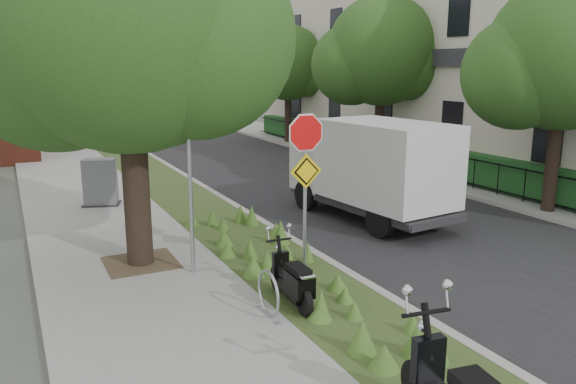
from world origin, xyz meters
name	(u,v)px	position (x,y,z in m)	size (l,w,h in m)	color
ground	(383,281)	(0.00, 0.00, 0.00)	(120.00, 120.00, 0.00)	#4C5147
sidewalk_near	(83,195)	(-4.25, 10.00, 0.06)	(3.50, 60.00, 0.12)	gray
verge	(169,187)	(-1.50, 10.00, 0.06)	(2.00, 60.00, 0.12)	#33451D
kerb_near	(198,184)	(-0.50, 10.00, 0.07)	(0.20, 60.00, 0.13)	#9E9991
road	(289,177)	(3.00, 10.00, 0.01)	(7.00, 60.00, 0.01)	black
kerb_far	(367,167)	(6.50, 10.00, 0.07)	(0.20, 60.00, 0.13)	#9E9991
footpath_far	(402,164)	(8.20, 10.00, 0.06)	(3.20, 60.00, 0.12)	gray
street_tree_main	(121,23)	(-4.08, 2.86, 4.80)	(6.21, 5.54, 7.66)	black
bare_post	(190,171)	(-3.20, 1.80, 2.12)	(0.08, 0.08, 4.00)	#A5A8AD
bike_hoop	(269,293)	(-2.70, -0.60, 0.50)	(0.06, 0.78, 0.77)	#A5A8AD
sign_assembly	(306,163)	(-1.40, 0.58, 2.33)	(0.94, 0.08, 3.22)	#A5A8AD
fence_far	(382,151)	(7.20, 10.00, 0.67)	(0.04, 24.00, 1.00)	black
hedge_far	(396,150)	(7.90, 10.00, 0.67)	(1.00, 24.00, 1.10)	#17421C
terrace_houses	(469,62)	(11.49, 10.00, 4.16)	(7.40, 26.40, 8.20)	beige
far_tree_a	(560,62)	(6.94, 2.05, 4.13)	(4.60, 4.10, 6.22)	black
far_tree_b	(379,56)	(6.94, 10.05, 4.37)	(4.83, 4.31, 6.56)	black
far_tree_c	(287,67)	(6.94, 18.04, 3.95)	(4.37, 3.89, 5.93)	black
scooter_near	(295,285)	(-2.16, -0.47, 0.48)	(0.36, 1.56, 0.74)	black
box_truck	(373,165)	(2.33, 3.76, 1.47)	(2.45, 5.17, 2.26)	#262628
utility_cabinet	(100,183)	(-3.94, 8.20, 0.76)	(1.16, 0.95, 1.33)	#262628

